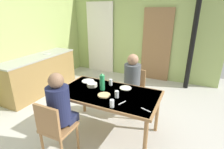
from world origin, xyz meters
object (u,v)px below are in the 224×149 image
(kitchen_counter, at_px, (40,74))
(person_near_diner, at_px, (60,104))
(serving_bowl_center, at_px, (92,85))
(chair_near_diner, at_px, (55,127))
(chair_far_diner, at_px, (134,89))
(dining_table, at_px, (108,96))
(water_bottle_green_near, at_px, (102,82))
(person_far_diner, at_px, (132,78))

(kitchen_counter, xyz_separation_m, person_near_diner, (1.85, -1.38, 0.33))
(person_near_diner, xyz_separation_m, serving_bowl_center, (0.05, 0.75, -0.02))
(chair_near_diner, xyz_separation_m, chair_far_diner, (0.56, 1.59, 0.00))
(chair_near_diner, bearing_deg, person_near_diner, 90.00)
(kitchen_counter, height_order, chair_far_diner, kitchen_counter)
(chair_far_diner, bearing_deg, kitchen_counter, 1.69)
(kitchen_counter, distance_m, dining_table, 2.37)
(person_near_diner, bearing_deg, dining_table, 59.17)
(dining_table, distance_m, serving_bowl_center, 0.37)
(chair_far_diner, distance_m, person_near_diner, 1.58)
(kitchen_counter, relative_size, chair_near_diner, 2.29)
(kitchen_counter, bearing_deg, serving_bowl_center, -18.20)
(dining_table, bearing_deg, chair_far_diner, 78.26)
(dining_table, height_order, chair_far_diner, chair_far_diner)
(serving_bowl_center, bearing_deg, water_bottle_green_near, -11.32)
(chair_far_diner, relative_size, person_far_diner, 1.13)
(water_bottle_green_near, bearing_deg, kitchen_counter, 162.49)
(kitchen_counter, bearing_deg, person_far_diner, -1.55)
(person_far_diner, bearing_deg, chair_far_diner, -90.00)
(person_near_diner, relative_size, serving_bowl_center, 4.53)
(chair_far_diner, relative_size, person_near_diner, 1.13)
(person_far_diner, height_order, serving_bowl_center, person_far_diner)
(dining_table, relative_size, person_far_diner, 2.06)
(kitchen_counter, distance_m, person_far_diner, 2.43)
(chair_far_diner, distance_m, serving_bowl_center, 0.90)
(serving_bowl_center, bearing_deg, chair_far_diner, 53.70)
(person_near_diner, bearing_deg, chair_far_diner, 68.99)
(chair_near_diner, xyz_separation_m, water_bottle_green_near, (0.27, 0.85, 0.37))
(chair_near_diner, relative_size, person_near_diner, 1.13)
(chair_far_diner, distance_m, water_bottle_green_near, 0.88)
(person_near_diner, bearing_deg, serving_bowl_center, 86.48)
(dining_table, relative_size, serving_bowl_center, 9.33)
(chair_far_diner, bearing_deg, dining_table, 78.26)
(person_near_diner, height_order, serving_bowl_center, person_near_diner)
(person_far_diner, height_order, water_bottle_green_near, person_far_diner)
(dining_table, distance_m, water_bottle_green_near, 0.24)
(serving_bowl_center, bearing_deg, kitchen_counter, 161.80)
(kitchen_counter, xyz_separation_m, water_bottle_green_near, (2.12, -0.67, 0.42))
(person_far_diner, distance_m, water_bottle_green_near, 0.68)
(kitchen_counter, relative_size, dining_table, 1.26)
(serving_bowl_center, bearing_deg, person_far_diner, 47.58)
(kitchen_counter, xyz_separation_m, chair_near_diner, (1.85, -1.52, 0.05))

